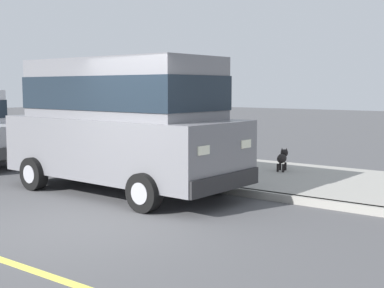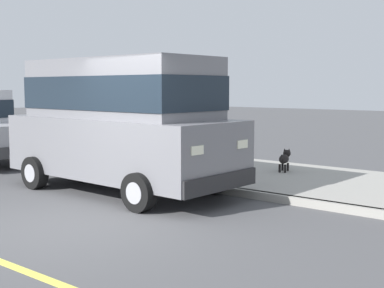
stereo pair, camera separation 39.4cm
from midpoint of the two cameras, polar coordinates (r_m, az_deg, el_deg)
ground_plane at (r=7.96m, az=-11.12°, el=-8.48°), size 80.00×80.00×0.00m
curb at (r=10.22m, az=2.92°, el=-4.71°), size 0.16×64.00×0.14m
sidewalk at (r=11.69m, az=8.20°, el=-3.39°), size 3.60×64.00×0.14m
car_grey_van at (r=10.10m, az=-6.56°, el=2.71°), size 2.23×4.95×2.52m
dog_black at (r=11.91m, az=10.89°, el=-1.52°), size 0.74×0.33×0.49m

